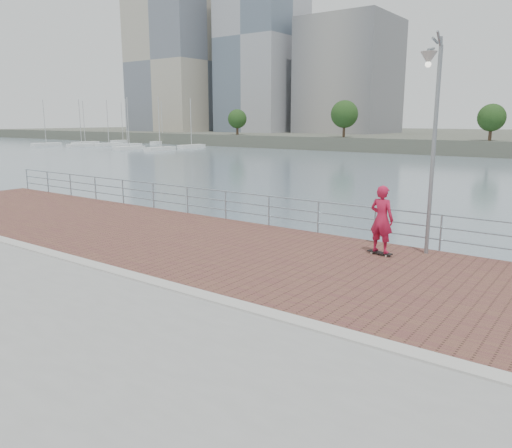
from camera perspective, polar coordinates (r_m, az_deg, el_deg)
The scene contains 9 objects.
water at distance 12.05m, azimuth -5.90°, elevation -17.19°, with size 400.00×400.00×0.00m, color slate.
brick_lane at distance 13.94m, azimuth 3.90°, elevation -4.09°, with size 40.00×6.80×0.02m, color brown.
curb at distance 11.21m, azimuth -6.12°, elevation -8.09°, with size 40.00×0.40×0.06m, color #B7B5AD.
guardrail at distance 16.68m, azimuth 10.22°, elevation 0.82°, with size 39.06×0.06×1.13m.
street_lamp at distance 14.47m, azimuth 19.44°, elevation 12.40°, with size 0.42×1.23×5.82m.
skateboard at distance 14.79m, azimuth 13.97°, elevation -3.19°, with size 0.75×0.27×0.08m.
skateboarder at distance 14.57m, azimuth 14.16°, elevation 0.55°, with size 0.70×0.46×1.93m, color #B4183A.
shoreline_trees at distance 86.22m, azimuth 26.17°, elevation 10.98°, with size 109.28×5.00×6.67m.
marina at distance 113.47m, azimuth -15.20°, elevation 8.81°, with size 34.39×28.09×9.85m.
Camera 1 is at (7.15, -7.74, 3.86)m, focal length 35.00 mm.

